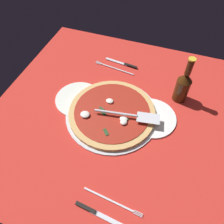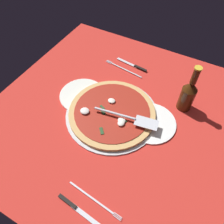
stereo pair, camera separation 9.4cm
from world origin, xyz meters
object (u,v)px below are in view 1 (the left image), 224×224
Objects in this scene: dinner_plate_right at (79,99)px; beer_bottle at (183,86)px; place_setting_near at (119,66)px; pizza_server at (130,115)px; place_setting_far at (104,208)px; pizza at (112,112)px; dinner_plate_left at (151,118)px.

dinner_plate_right is 46.29cm from beer_bottle.
dinner_plate_right is at bearing 20.17° from beer_bottle.
dinner_plate_right is at bearing 76.46° from place_setting_near.
pizza_server is 1.23× the size of place_setting_near.
pizza is at bearing 111.09° from place_setting_far.
dinner_plate_left is 19.36cm from beer_bottle.
place_setting_far is (-16.87, 67.51, -0.00)cm from place_setting_near.
pizza is 1.68× the size of place_setting_near.
pizza_server is 26.59cm from beer_bottle.
beer_bottle is at bearing -159.83° from dinner_plate_right.
pizza_server is at bearing 29.43° from dinner_plate_left.
beer_bottle is at bearing 39.27° from pizza_server.
place_setting_far is (6.25, 40.65, -0.14)cm from dinner_plate_left.
pizza is 32.52cm from beer_bottle.
pizza is at bearing 164.43° from pizza_server.
place_setting_far is at bearing 124.41° from dinner_plate_right.
place_setting_far is at bearing 111.41° from place_setting_near.
dinner_plate_left is 16.97cm from pizza.
dinner_plate_right is 29.46cm from place_setting_near.
place_setting_far is (-27.39, 39.99, -0.14)cm from dinner_plate_right.
pizza_server reaches higher than pizza.
place_setting_near is at bearing -77.82° from pizza.
pizza reaches higher than place_setting_far.
pizza is (16.51, 3.72, 1.28)cm from dinner_plate_left.
pizza_server is 35.07cm from place_setting_near.
dinner_plate_left is 0.78× the size of pizza_server.
place_setting_far is 0.95× the size of beer_bottle.
dinner_plate_right is 0.95× the size of place_setting_near.
place_setting_near is (14.89, -31.49, -4.04)cm from pizza_server.
place_setting_near is at bearing -49.28° from dinner_plate_left.
place_setting_near is at bearing -110.93° from dinner_plate_right.
place_setting_far is at bearing 81.26° from dinner_plate_left.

